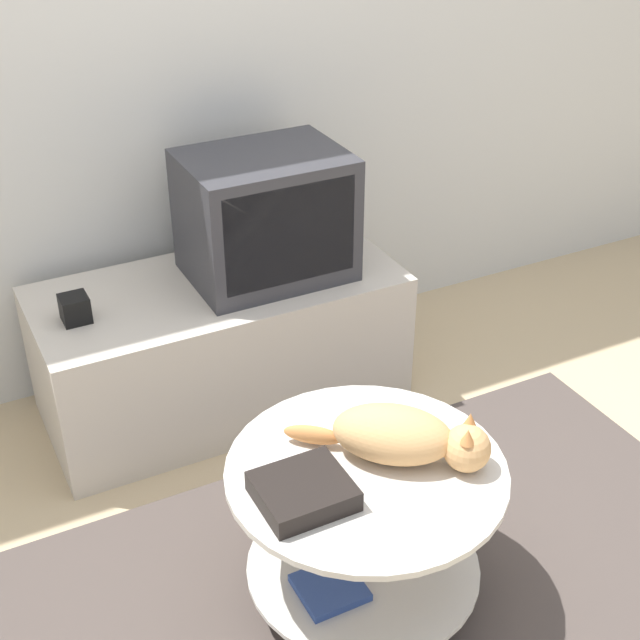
{
  "coord_description": "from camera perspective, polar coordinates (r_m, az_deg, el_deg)",
  "views": [
    {
      "loc": [
        -0.97,
        -1.51,
        1.91
      ],
      "look_at": [
        0.03,
        0.47,
        0.57
      ],
      "focal_mm": 50.0,
      "sensor_mm": 36.0,
      "label": 1
    }
  ],
  "objects": [
    {
      "name": "tv",
      "position": [
        2.95,
        -3.49,
        6.66
      ],
      "size": [
        0.52,
        0.39,
        0.42
      ],
      "color": "#333338",
      "rests_on": "tv_stand"
    },
    {
      "name": "speaker",
      "position": [
        2.85,
        -15.41,
        0.7
      ],
      "size": [
        0.09,
        0.09,
        0.09
      ],
      "color": "black",
      "rests_on": "tv_stand"
    },
    {
      "name": "wall_back",
      "position": [
        3.07,
        -8.5,
        19.32
      ],
      "size": [
        8.0,
        0.05,
        2.6
      ],
      "color": "silver",
      "rests_on": "ground_plane"
    },
    {
      "name": "rug",
      "position": [
        2.61,
        4.15,
        -15.66
      ],
      "size": [
        2.1,
        1.11,
        0.02
      ],
      "color": "#4C423D",
      "rests_on": "ground_plane"
    },
    {
      "name": "cat",
      "position": [
        2.23,
        5.39,
        -7.44
      ],
      "size": [
        0.43,
        0.37,
        0.14
      ],
      "rotation": [
        0.0,
        0.0,
        -0.7
      ],
      "color": "tan",
      "rests_on": "coffee_table"
    },
    {
      "name": "ground_plane",
      "position": [
        2.62,
        4.14,
        -15.81
      ],
      "size": [
        12.0,
        12.0,
        0.0
      ],
      "primitive_type": "plane",
      "color": "tan"
    },
    {
      "name": "coffee_table",
      "position": [
        2.35,
        2.81,
        -12.5
      ],
      "size": [
        0.71,
        0.71,
        0.44
      ],
      "color": "#B2B2B7",
      "rests_on": "rug"
    },
    {
      "name": "dvd_box",
      "position": [
        2.13,
        -1.08,
        -10.9
      ],
      "size": [
        0.22,
        0.2,
        0.05
      ],
      "color": "black",
      "rests_on": "coffee_table"
    },
    {
      "name": "tv_stand",
      "position": [
        3.12,
        -6.36,
        -1.53
      ],
      "size": [
        1.23,
        0.56,
        0.48
      ],
      "color": "beige",
      "rests_on": "ground_plane"
    }
  ]
}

